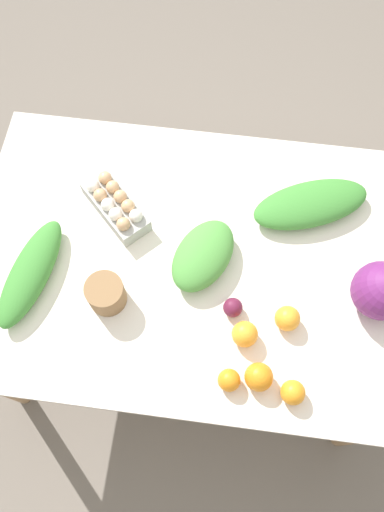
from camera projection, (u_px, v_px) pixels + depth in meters
name	position (u px, v px, depth m)	size (l,w,h in m)	color
ground_plane	(192.00, 317.00, 2.25)	(8.00, 8.00, 0.00)	#70665B
dining_table	(192.00, 267.00, 1.67)	(1.44, 0.99, 0.70)	silver
cabbage_purple	(381.00, 291.00, 1.46)	(0.18, 0.18, 0.18)	#6B2366
egg_carton	(115.00, 205.00, 1.62)	(0.26, 0.26, 0.09)	#A8A8A3
paper_bag	(106.00, 294.00, 1.50)	(0.12, 0.12, 0.10)	olive
greens_bunch_beet_tops	(31.00, 273.00, 1.54)	(0.37, 0.12, 0.08)	#3D8433
greens_bunch_scallion	(203.00, 255.00, 1.55)	(0.26, 0.16, 0.10)	#4C933D
greens_bunch_chard	(311.00, 204.00, 1.63)	(0.39, 0.16, 0.08)	#3D8433
beet_root	(233.00, 307.00, 1.51)	(0.06, 0.06, 0.06)	#5B1933
orange_0	(259.00, 377.00, 1.41)	(0.08, 0.08, 0.08)	orange
orange_1	(293.00, 392.00, 1.40)	(0.07, 0.07, 0.07)	orange
orange_2	(287.00, 318.00, 1.48)	(0.08, 0.08, 0.08)	orange
orange_3	(229.00, 380.00, 1.42)	(0.07, 0.07, 0.07)	orange
orange_4	(245.00, 334.00, 1.46)	(0.08, 0.08, 0.08)	orange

